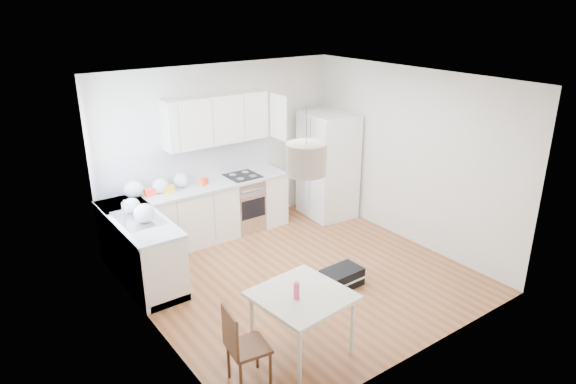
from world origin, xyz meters
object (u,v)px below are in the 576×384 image
at_px(refrigerator, 328,165).
at_px(dining_table, 302,300).
at_px(dining_chair, 249,345).
at_px(gym_bag, 342,277).

bearing_deg(refrigerator, dining_table, -128.91).
relative_size(dining_chair, gym_bag, 1.66).
relative_size(refrigerator, gym_bag, 3.42).
bearing_deg(dining_chair, dining_table, 14.09).
xyz_separation_m(dining_table, dining_chair, (-0.71, -0.08, -0.20)).
height_order(dining_table, gym_bag, dining_table).
bearing_deg(refrigerator, gym_bag, -120.20).
bearing_deg(dining_table, gym_bag, 25.63).
distance_m(dining_chair, gym_bag, 2.18).
xyz_separation_m(dining_chair, gym_bag, (1.98, 0.85, -0.32)).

